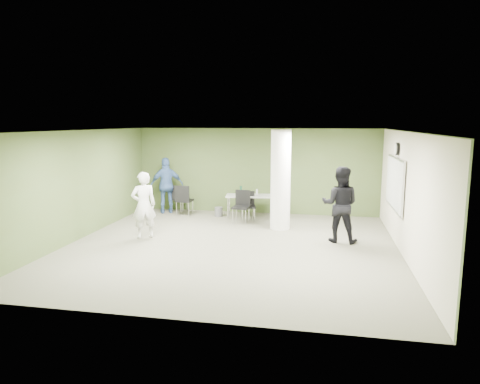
% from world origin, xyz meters
% --- Properties ---
extents(floor, '(8.00, 8.00, 0.00)m').
position_xyz_m(floor, '(0.00, 0.00, 0.00)').
color(floor, '#595946').
rests_on(floor, ground).
extents(ceiling, '(8.00, 8.00, 0.00)m').
position_xyz_m(ceiling, '(0.00, 0.00, 2.80)').
color(ceiling, white).
rests_on(ceiling, wall_back).
extents(wall_back, '(8.00, 2.80, 0.02)m').
position_xyz_m(wall_back, '(0.00, 4.00, 1.40)').
color(wall_back, '#425226').
rests_on(wall_back, floor).
extents(wall_left, '(0.02, 8.00, 2.80)m').
position_xyz_m(wall_left, '(-4.00, 0.00, 1.40)').
color(wall_left, '#425226').
rests_on(wall_left, floor).
extents(wall_right_cream, '(0.02, 8.00, 2.80)m').
position_xyz_m(wall_right_cream, '(4.00, 0.00, 1.40)').
color(wall_right_cream, beige).
rests_on(wall_right_cream, floor).
extents(column, '(0.56, 0.56, 2.80)m').
position_xyz_m(column, '(1.00, 2.00, 1.40)').
color(column, silver).
rests_on(column, floor).
extents(whiteboard, '(0.05, 2.30, 1.30)m').
position_xyz_m(whiteboard, '(3.92, 1.20, 1.50)').
color(whiteboard, silver).
rests_on(whiteboard, wall_right_cream).
extents(wall_clock, '(0.06, 0.32, 0.32)m').
position_xyz_m(wall_clock, '(3.92, 1.20, 2.35)').
color(wall_clock, black).
rests_on(wall_clock, wall_right_cream).
extents(folding_table, '(1.59, 0.85, 0.97)m').
position_xyz_m(folding_table, '(-0.07, 3.22, 0.67)').
color(folding_table, '#9B9B96').
rests_on(folding_table, floor).
extents(wastebasket, '(0.26, 0.26, 0.30)m').
position_xyz_m(wastebasket, '(-1.09, 3.21, 0.15)').
color(wastebasket, '#4C4C4C').
rests_on(wastebasket, floor).
extents(chair_back_left, '(0.49, 0.49, 0.93)m').
position_xyz_m(chair_back_left, '(-2.56, 3.56, 0.54)').
color(chair_back_left, black).
rests_on(chair_back_left, floor).
extents(chair_back_right, '(0.50, 0.50, 1.00)m').
position_xyz_m(chair_back_right, '(-2.22, 3.09, 0.58)').
color(chair_back_right, black).
rests_on(chair_back_right, floor).
extents(chair_table_left, '(0.52, 0.52, 0.97)m').
position_xyz_m(chair_table_left, '(-0.21, 2.56, 0.57)').
color(chair_table_left, black).
rests_on(chair_table_left, floor).
extents(chair_table_right, '(0.53, 0.53, 0.88)m').
position_xyz_m(chair_table_right, '(-0.08, 2.91, 0.51)').
color(chair_table_right, black).
rests_on(chair_table_right, floor).
extents(woman_white, '(0.76, 0.71, 1.74)m').
position_xyz_m(woman_white, '(-2.39, 0.33, 0.87)').
color(woman_white, silver).
rests_on(woman_white, floor).
extents(man_black, '(1.02, 0.84, 1.92)m').
position_xyz_m(man_black, '(2.60, 0.93, 0.96)').
color(man_black, black).
rests_on(man_black, floor).
extents(man_blue, '(1.17, 0.86, 1.85)m').
position_xyz_m(man_blue, '(-2.90, 3.40, 0.92)').
color(man_blue, '#38568B').
rests_on(man_blue, floor).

